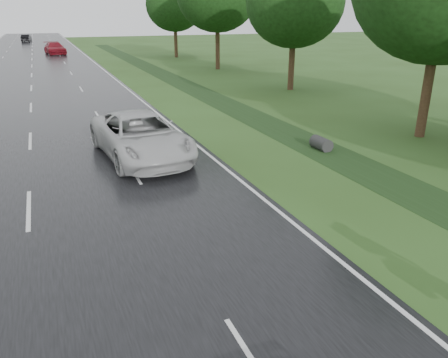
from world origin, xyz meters
TOP-DOWN VIEW (x-y plane):
  - road at (0.00, 45.00)m, footprint 14.00×180.00m
  - edge_stripe_east at (6.75, 45.00)m, footprint 0.12×180.00m
  - center_line at (0.00, 45.00)m, footprint 0.12×180.00m
  - drainage_ditch at (11.50, 18.71)m, footprint 2.20×120.00m
  - tree_east_c at (18.20, 24.00)m, footprint 7.00×7.00m
  - tree_east_f at (17.50, 52.00)m, footprint 7.20×7.20m
  - white_pickup at (4.17, 11.70)m, footprint 3.43×6.48m
  - far_car_red at (3.05, 62.21)m, footprint 3.02×5.86m
  - far_car_dark at (-1.00, 93.53)m, footprint 1.99×4.45m

SIDE VIEW (x-z plane):
  - road at x=0.00m, z-range 0.00..0.04m
  - drainage_ditch at x=11.50m, z-range -0.24..0.32m
  - edge_stripe_east at x=6.75m, z-range 0.04..0.05m
  - center_line at x=0.00m, z-range 0.04..0.05m
  - far_car_dark at x=-1.00m, z-range 0.04..1.46m
  - far_car_red at x=3.05m, z-range 0.04..1.67m
  - white_pickup at x=4.17m, z-range 0.04..1.78m
  - tree_east_c at x=18.20m, z-range 1.49..10.78m
  - tree_east_f at x=17.50m, z-range 1.56..11.18m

